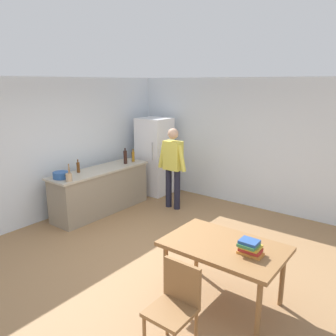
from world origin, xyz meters
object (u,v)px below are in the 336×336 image
at_px(bottle_oil_amber, 133,156).
at_px(dining_table, 224,250).
at_px(bottle_beer_brown, 78,167).
at_px(person, 173,163).
at_px(book_stack, 250,247).
at_px(refrigerator, 155,156).
at_px(cooking_pot, 61,175).
at_px(chair, 176,302).
at_px(bottle_wine_dark, 125,157).
at_px(utensil_jar, 69,177).

bearing_deg(bottle_oil_amber, dining_table, -30.94).
bearing_deg(dining_table, bottle_beer_brown, 169.24).
relative_size(person, book_stack, 6.27).
relative_size(person, bottle_oil_amber, 6.07).
height_order(dining_table, bottle_oil_amber, bottle_oil_amber).
bearing_deg(person, bottle_beer_brown, -128.87).
xyz_separation_m(dining_table, bottle_oil_amber, (-3.33, 1.99, 0.34)).
relative_size(refrigerator, cooking_pot, 4.50).
bearing_deg(bottle_oil_amber, bottle_beer_brown, -99.10).
bearing_deg(book_stack, cooking_pot, 176.23).
xyz_separation_m(dining_table, book_stack, (0.33, -0.03, 0.16)).
bearing_deg(bottle_oil_amber, person, 8.86).
bearing_deg(person, book_stack, -39.07).
bearing_deg(bottle_beer_brown, chair, -24.88).
height_order(chair, cooking_pot, cooking_pot).
bearing_deg(bottle_wine_dark, bottle_oil_amber, 90.00).
bearing_deg(book_stack, person, 140.93).
relative_size(refrigerator, person, 1.06).
bearing_deg(bottle_wine_dark, utensil_jar, -84.90).
height_order(person, dining_table, person).
bearing_deg(dining_table, cooking_pot, 176.38).
xyz_separation_m(bottle_oil_amber, bottle_beer_brown, (-0.21, -1.32, -0.01)).
distance_m(cooking_pot, book_stack, 3.80).
distance_m(dining_table, bottle_oil_amber, 3.89).
bearing_deg(refrigerator, dining_table, -39.29).
bearing_deg(refrigerator, utensil_jar, -87.44).
height_order(utensil_jar, bottle_beer_brown, utensil_jar).
bearing_deg(bottle_wine_dark, bottle_beer_brown, -101.11).
relative_size(refrigerator, bottle_wine_dark, 5.29).
height_order(cooking_pot, bottle_beer_brown, bottle_beer_brown).
relative_size(dining_table, utensil_jar, 4.37).
height_order(bottle_oil_amber, bottle_beer_brown, bottle_oil_amber).
relative_size(cooking_pot, bottle_wine_dark, 1.18).
distance_m(utensil_jar, book_stack, 3.53).
relative_size(refrigerator, bottle_oil_amber, 6.43).
bearing_deg(bottle_wine_dark, dining_table, -27.75).
bearing_deg(chair, book_stack, 62.59).
relative_size(chair, cooking_pot, 2.28).
xyz_separation_m(chair, utensil_jar, (-3.19, 1.16, 0.44)).
distance_m(refrigerator, bottle_wine_dark, 0.96).
bearing_deg(person, chair, -52.97).
xyz_separation_m(bottle_beer_brown, book_stack, (3.87, -0.70, -0.17)).
bearing_deg(refrigerator, cooking_pot, -93.73).
bearing_deg(bottle_oil_amber, utensil_jar, -85.59).
height_order(person, utensil_jar, person).
height_order(dining_table, utensil_jar, utensil_jar).
bearing_deg(utensil_jar, cooking_pot, 175.25).
relative_size(refrigerator, book_stack, 6.64).
bearing_deg(bottle_wine_dark, person, 22.08).
bearing_deg(utensil_jar, person, 66.75).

